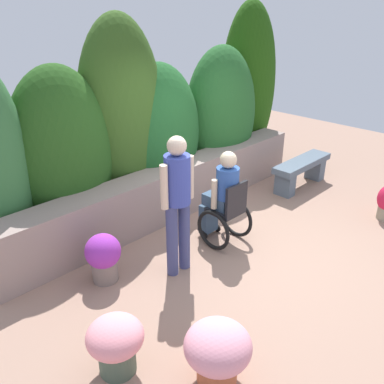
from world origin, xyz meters
The scene contains 9 objects.
ground_plane centered at (0.00, 0.00, 0.00)m, with size 13.48×13.48×0.00m, color #9E7A67.
stone_retaining_wall centered at (0.00, 1.49, 0.39)m, with size 5.52×0.46×0.79m, color gray.
hedge_backdrop centered at (0.34, 2.09, 1.30)m, with size 6.14×1.23×3.09m.
stone_bench centered at (2.39, 0.62, 0.33)m, with size 1.37×0.36×0.50m.
person_in_wheelchair centered at (0.00, 0.40, 0.62)m, with size 0.53×0.66×1.33m.
person_standing_companion centered at (-0.89, 0.34, 1.00)m, with size 0.49×0.30×1.73m.
flower_pot_purple_near centered at (-1.65, 0.82, 0.33)m, with size 0.42×0.42×0.61m.
flower_pot_red_accent centered at (-1.78, -1.08, 0.34)m, with size 0.59×0.59×0.59m.
flower_pot_small_foreground centered at (-2.33, -0.38, 0.33)m, with size 0.51×0.51×0.56m.
Camera 1 is at (-3.77, -2.75, 3.05)m, focal length 38.33 mm.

